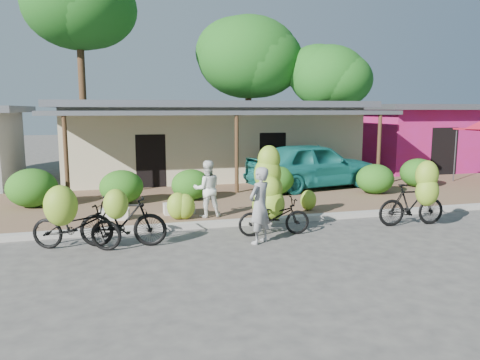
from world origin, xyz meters
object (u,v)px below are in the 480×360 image
object	(u,v)px
tree_far_center	(74,3)
bystander	(207,189)
bike_left	(122,219)
sack_near	(179,208)
bike_far_left	(74,223)
vendor	(260,205)
teal_van	(313,165)
bike_right	(416,199)
tree_near_right	(324,75)
tree_center_right	(245,56)
sack_far	(115,214)
bike_center	(271,199)

from	to	relation	value
tree_far_center	bystander	world-z (taller)	tree_far_center
bike_left	sack_near	distance (m)	3.00
bike_far_left	bike_left	xyz separation A→B (m)	(1.01, 0.00, 0.00)
vendor	teal_van	distance (m)	7.20
bike_right	teal_van	distance (m)	5.68
tree_far_center	teal_van	bearing A→B (deg)	-48.76
tree_near_right	vendor	world-z (taller)	tree_near_right
sack_near	vendor	size ratio (longest dim) A/B	0.49
bike_right	bystander	distance (m)	5.46
bike_right	bike_far_left	bearing A→B (deg)	93.27
tree_center_right	bike_left	size ratio (longest dim) A/B	4.14
sack_far	teal_van	bearing A→B (deg)	24.30
bike_center	bystander	xyz separation A→B (m)	(-1.28, 1.57, 0.06)
bike_center	sack_far	distance (m)	4.23
tree_center_right	bystander	size ratio (longest dim) A/B	5.34
bystander	teal_van	xyz separation A→B (m)	(4.71, 3.59, 0.09)
vendor	bike_far_left	bearing A→B (deg)	-43.18
tree_center_right	tree_near_right	bearing A→B (deg)	-26.57
vendor	sack_far	bearing A→B (deg)	-77.53
bike_right	vendor	xyz separation A→B (m)	(-4.32, -0.32, 0.13)
sack_far	bike_right	bearing A→B (deg)	-18.07
tree_far_center	bike_left	world-z (taller)	tree_far_center
tree_near_right	bike_far_left	size ratio (longest dim) A/B	3.10
tree_near_right	bike_far_left	bearing A→B (deg)	-131.72
bike_left	bike_right	xyz separation A→B (m)	(7.33, -0.16, 0.11)
bystander	bike_right	bearing A→B (deg)	158.23
tree_center_right	bike_far_left	size ratio (longest dim) A/B	3.89
vendor	bystander	bearing A→B (deg)	-109.68
bike_far_left	sack_near	bearing A→B (deg)	-24.74
vendor	bystander	size ratio (longest dim) A/B	1.13
tree_far_center	sack_far	world-z (taller)	tree_far_center
bike_right	tree_far_center	bearing A→B (deg)	34.40
tree_far_center	tree_near_right	xyz separation A→B (m)	(13.00, -1.50, -3.35)
tree_far_center	bike_right	size ratio (longest dim) A/B	5.52
bike_left	sack_near	bearing A→B (deg)	-19.51
tree_far_center	tree_center_right	world-z (taller)	tree_far_center
bike_left	bystander	bearing A→B (deg)	-37.11
bike_far_left	tree_center_right	bearing A→B (deg)	-6.59
sack_far	teal_van	size ratio (longest dim) A/B	0.15
bike_center	sack_far	bearing A→B (deg)	67.30
tree_far_center	teal_van	size ratio (longest dim) A/B	2.06
tree_center_right	bike_center	distance (m)	16.79
tree_center_right	bystander	world-z (taller)	tree_center_right
tree_center_right	bike_left	bearing A→B (deg)	-114.87
bike_left	bike_right	bearing A→B (deg)	-78.38
tree_far_center	bike_center	distance (m)	17.54
bike_center	tree_far_center	bearing A→B (deg)	23.91
bike_far_left	bike_center	size ratio (longest dim) A/B	0.99
tree_near_right	bike_far_left	distance (m)	19.06
bike_far_left	bike_center	world-z (taller)	bike_center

